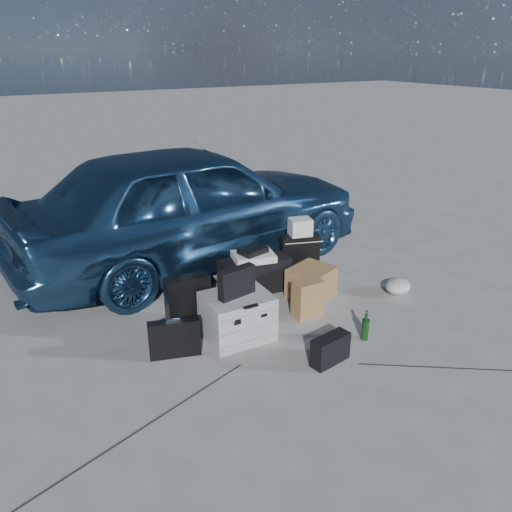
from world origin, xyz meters
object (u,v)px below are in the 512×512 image
(pelican_case, at_px, (237,316))
(green_bottle, at_px, (365,326))
(briefcase, at_px, (174,339))
(car, at_px, (192,204))
(duffel_bag, at_px, (254,275))
(suitcase_right, at_px, (299,257))
(cardboard_box, at_px, (311,282))
(suitcase_left, at_px, (188,303))

(pelican_case, distance_m, green_bottle, 1.22)
(pelican_case, distance_m, briefcase, 0.64)
(car, bearing_deg, duffel_bag, -174.52)
(car, distance_m, suitcase_right, 1.50)
(car, xyz_separation_m, briefcase, (-1.05, -1.92, -0.59))
(car, xyz_separation_m, pelican_case, (-0.41, -1.92, -0.55))
(cardboard_box, bearing_deg, car, 113.56)
(briefcase, xyz_separation_m, green_bottle, (1.66, -0.66, -0.03))
(duffel_bag, relative_size, cardboard_box, 1.72)
(suitcase_left, distance_m, cardboard_box, 1.45)
(green_bottle, bearing_deg, pelican_case, 147.38)
(suitcase_left, bearing_deg, suitcase_right, 17.93)
(suitcase_right, height_order, green_bottle, suitcase_right)
(duffel_bag, bearing_deg, pelican_case, -125.47)
(car, relative_size, duffel_bag, 5.78)
(green_bottle, bearing_deg, duffel_bag, 105.10)
(suitcase_left, bearing_deg, green_bottle, -33.81)
(car, relative_size, briefcase, 9.92)
(car, bearing_deg, suitcase_left, 148.54)
(suitcase_right, bearing_deg, pelican_case, -129.39)
(suitcase_left, bearing_deg, car, 67.74)
(pelican_case, bearing_deg, briefcase, -178.17)
(briefcase, relative_size, green_bottle, 1.60)
(suitcase_right, xyz_separation_m, duffel_bag, (-0.64, -0.03, -0.08))
(car, xyz_separation_m, suitcase_right, (0.86, -1.13, -0.50))
(pelican_case, height_order, duffel_bag, pelican_case)
(duffel_bag, bearing_deg, green_bottle, -70.61)
(car, xyz_separation_m, duffel_bag, (0.22, -1.16, -0.57))
(cardboard_box, relative_size, green_bottle, 1.59)
(car, distance_m, duffel_bag, 1.31)
(pelican_case, height_order, suitcase_right, suitcase_right)
(duffel_bag, bearing_deg, suitcase_left, -154.32)
(car, distance_m, cardboard_box, 1.84)
(duffel_bag, relative_size, green_bottle, 2.74)
(pelican_case, distance_m, suitcase_right, 1.50)
(pelican_case, bearing_deg, car, 79.96)
(briefcase, bearing_deg, suitcase_right, 39.37)
(briefcase, relative_size, suitcase_right, 0.83)
(cardboard_box, bearing_deg, pelican_case, -163.56)
(suitcase_right, xyz_separation_m, green_bottle, (-0.25, -1.45, -0.13))
(suitcase_left, xyz_separation_m, green_bottle, (1.36, -1.04, -0.14))
(briefcase, bearing_deg, green_bottle, -4.72)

